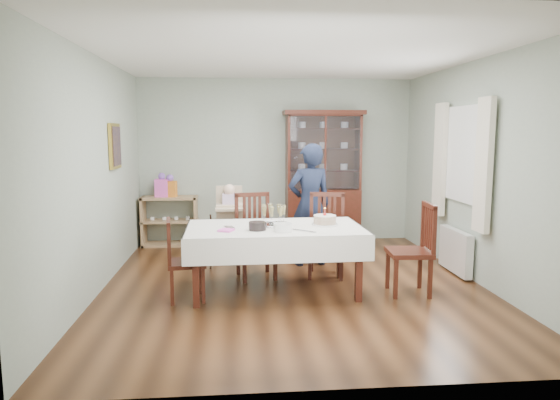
{
  "coord_description": "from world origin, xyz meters",
  "views": [
    {
      "loc": [
        -0.67,
        -5.8,
        1.83
      ],
      "look_at": [
        -0.14,
        0.2,
        1.01
      ],
      "focal_mm": 32.0,
      "sensor_mm": 36.0,
      "label": 1
    }
  ],
  "objects": [
    {
      "name": "gift_bag_orange",
      "position": [
        -1.73,
        2.26,
        0.96
      ],
      "size": [
        0.22,
        0.17,
        0.36
      ],
      "color": "orange",
      "rests_on": "sideboard"
    },
    {
      "name": "plate_stack_white",
      "position": [
        -0.17,
        -0.51,
        0.8
      ],
      "size": [
        0.26,
        0.26,
        0.09
      ],
      "primitive_type": "cylinder",
      "rotation": [
        0.0,
        0.0,
        -0.35
      ],
      "color": "white",
      "rests_on": "dining_table"
    },
    {
      "name": "china_cabinet",
      "position": [
        0.75,
        2.26,
        1.12
      ],
      "size": [
        1.3,
        0.48,
        2.18
      ],
      "color": "#451811",
      "rests_on": "floor"
    },
    {
      "name": "floor",
      "position": [
        0.0,
        0.0,
        0.0
      ],
      "size": [
        5.0,
        5.0,
        0.0
      ],
      "primitive_type": "plane",
      "color": "#593319",
      "rests_on": "ground"
    },
    {
      "name": "sideboard",
      "position": [
        -1.75,
        2.28,
        0.4
      ],
      "size": [
        0.9,
        0.38,
        0.8
      ],
      "color": "tan",
      "rests_on": "floor"
    },
    {
      "name": "cake_knife",
      "position": [
        0.06,
        -0.53,
        0.77
      ],
      "size": [
        0.24,
        0.22,
        0.01
      ],
      "primitive_type": "cube",
      "rotation": [
        0.0,
        0.0,
        -0.71
      ],
      "color": "silver",
      "rests_on": "dining_table"
    },
    {
      "name": "picture_frame",
      "position": [
        -2.22,
        0.8,
        1.65
      ],
      "size": [
        0.04,
        0.48,
        0.58
      ],
      "primitive_type": "cube",
      "color": "gold",
      "rests_on": "room_shell"
    },
    {
      "name": "dining_table",
      "position": [
        -0.24,
        -0.24,
        0.38
      ],
      "size": [
        2.02,
        1.19,
        0.76
      ],
      "rotation": [
        0.0,
        0.0,
        0.02
      ],
      "color": "#451811",
      "rests_on": "floor"
    },
    {
      "name": "radiator",
      "position": [
        2.16,
        0.3,
        0.3
      ],
      "size": [
        0.1,
        0.8,
        0.55
      ],
      "primitive_type": "cube",
      "color": "white",
      "rests_on": "floor"
    },
    {
      "name": "napkin_stack",
      "position": [
        -0.79,
        -0.45,
        0.77
      ],
      "size": [
        0.19,
        0.19,
        0.02
      ],
      "primitive_type": "cube",
      "rotation": [
        0.0,
        0.0,
        -0.43
      ],
      "color": "#F85BCD",
      "rests_on": "dining_table"
    },
    {
      "name": "window",
      "position": [
        2.22,
        0.3,
        1.55
      ],
      "size": [
        0.04,
        1.02,
        1.22
      ],
      "primitive_type": "cube",
      "color": "white",
      "rests_on": "room_shell"
    },
    {
      "name": "curtain_right",
      "position": [
        2.16,
        0.92,
        1.45
      ],
      "size": [
        0.07,
        0.3,
        1.55
      ],
      "primitive_type": "cube",
      "color": "silver",
      "rests_on": "room_shell"
    },
    {
      "name": "champagne_tray",
      "position": [
        -0.25,
        -0.16,
        0.83
      ],
      "size": [
        0.39,
        0.39,
        0.24
      ],
      "color": "silver",
      "rests_on": "dining_table"
    },
    {
      "name": "plate_stack_dark",
      "position": [
        -0.44,
        -0.42,
        0.81
      ],
      "size": [
        0.23,
        0.23,
        0.09
      ],
      "primitive_type": "cylinder",
      "rotation": [
        0.0,
        0.0,
        0.25
      ],
      "color": "black",
      "rests_on": "dining_table"
    },
    {
      "name": "chair_end_right",
      "position": [
        1.29,
        -0.44,
        0.31
      ],
      "size": [
        0.49,
        0.49,
        1.04
      ],
      "rotation": [
        0.0,
        0.0,
        -1.64
      ],
      "color": "#451811",
      "rests_on": "floor"
    },
    {
      "name": "curtain_left",
      "position": [
        2.16,
        -0.32,
        1.45
      ],
      "size": [
        0.07,
        0.3,
        1.55
      ],
      "primitive_type": "cube",
      "color": "silver",
      "rests_on": "room_shell"
    },
    {
      "name": "woman",
      "position": [
        0.33,
        0.9,
        0.84
      ],
      "size": [
        0.68,
        0.51,
        1.68
      ],
      "primitive_type": "imported",
      "rotation": [
        0.0,
        0.0,
        3.34
      ],
      "color": "black",
      "rests_on": "floor"
    },
    {
      "name": "cutlery",
      "position": [
        -0.79,
        -0.26,
        0.77
      ],
      "size": [
        0.16,
        0.2,
        0.01
      ],
      "primitive_type": null,
      "rotation": [
        0.0,
        0.0,
        0.25
      ],
      "color": "silver",
      "rests_on": "dining_table"
    },
    {
      "name": "chair_end_left",
      "position": [
        -1.24,
        -0.44,
        0.27
      ],
      "size": [
        0.45,
        0.45,
        0.89
      ],
      "rotation": [
        0.0,
        0.0,
        1.7
      ],
      "color": "#451811",
      "rests_on": "floor"
    },
    {
      "name": "chair_far_left",
      "position": [
        -0.43,
        0.36,
        0.31
      ],
      "size": [
        0.56,
        0.56,
        1.06
      ],
      "rotation": [
        0.0,
        0.0,
        0.2
      ],
      "color": "#451811",
      "rests_on": "floor"
    },
    {
      "name": "gift_bag_pink",
      "position": [
        -1.86,
        2.26,
        0.97
      ],
      "size": [
        0.22,
        0.15,
        0.39
      ],
      "color": "#F85BCD",
      "rests_on": "sideboard"
    },
    {
      "name": "high_chair",
      "position": [
        -0.77,
        1.06,
        0.44
      ],
      "size": [
        0.51,
        0.51,
        1.12
      ],
      "rotation": [
        0.0,
        0.0,
        0.03
      ],
      "color": "black",
      "rests_on": "floor"
    },
    {
      "name": "chair_far_right",
      "position": [
        0.47,
        0.35,
        0.31
      ],
      "size": [
        0.56,
        0.56,
        1.05
      ],
      "rotation": [
        0.0,
        0.0,
        -0.21
      ],
      "color": "#451811",
      "rests_on": "floor"
    },
    {
      "name": "birthday_cake",
      "position": [
        0.35,
        -0.18,
        0.82
      ],
      "size": [
        0.3,
        0.3,
        0.21
      ],
      "color": "white",
      "rests_on": "dining_table"
    },
    {
      "name": "room_shell",
      "position": [
        0.0,
        0.53,
        1.7
      ],
      "size": [
        5.0,
        5.0,
        5.0
      ],
      "color": "#9EAA99",
      "rests_on": "floor"
    }
  ]
}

